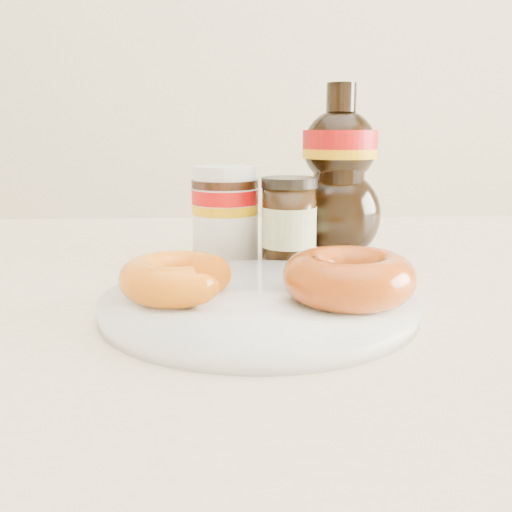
{
  "coord_description": "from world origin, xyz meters",
  "views": [
    {
      "loc": [
        -0.1,
        -0.4,
        0.9
      ],
      "look_at": [
        -0.08,
        0.1,
        0.79
      ],
      "focal_mm": 40.0,
      "sensor_mm": 36.0,
      "label": 1
    }
  ],
  "objects_px": {
    "donut_whole": "(349,277)",
    "dining_table": "(339,376)",
    "plate": "(258,302)",
    "syrup_bottle": "(339,171)",
    "nutella_jar": "(225,210)",
    "dark_jar": "(289,223)",
    "donut_bitten": "(177,278)"
  },
  "relations": [
    {
      "from": "donut_whole",
      "to": "plate",
      "type": "bearing_deg",
      "value": 168.52
    },
    {
      "from": "dining_table",
      "to": "plate",
      "type": "distance_m",
      "value": 0.13
    },
    {
      "from": "plate",
      "to": "dark_jar",
      "type": "xyz_separation_m",
      "value": [
        0.04,
        0.16,
        0.04
      ]
    },
    {
      "from": "plate",
      "to": "syrup_bottle",
      "type": "height_order",
      "value": "syrup_bottle"
    },
    {
      "from": "plate",
      "to": "syrup_bottle",
      "type": "xyz_separation_m",
      "value": [
        0.1,
        0.21,
        0.09
      ]
    },
    {
      "from": "plate",
      "to": "donut_bitten",
      "type": "bearing_deg",
      "value": -178.96
    },
    {
      "from": "dining_table",
      "to": "donut_whole",
      "type": "bearing_deg",
      "value": -97.15
    },
    {
      "from": "nutella_jar",
      "to": "dining_table",
      "type": "bearing_deg",
      "value": -51.88
    },
    {
      "from": "plate",
      "to": "donut_whole",
      "type": "height_order",
      "value": "donut_whole"
    },
    {
      "from": "donut_bitten",
      "to": "nutella_jar",
      "type": "distance_m",
      "value": 0.2
    },
    {
      "from": "donut_bitten",
      "to": "plate",
      "type": "bearing_deg",
      "value": -17.81
    },
    {
      "from": "nutella_jar",
      "to": "syrup_bottle",
      "type": "relative_size",
      "value": 0.54
    },
    {
      "from": "donut_whole",
      "to": "dark_jar",
      "type": "relative_size",
      "value": 1.1
    },
    {
      "from": "dark_jar",
      "to": "donut_bitten",
      "type": "bearing_deg",
      "value": -123.71
    },
    {
      "from": "donut_whole",
      "to": "syrup_bottle",
      "type": "height_order",
      "value": "syrup_bottle"
    },
    {
      "from": "plate",
      "to": "dark_jar",
      "type": "height_order",
      "value": "dark_jar"
    },
    {
      "from": "syrup_bottle",
      "to": "dining_table",
      "type": "bearing_deg",
      "value": -98.19
    },
    {
      "from": "plate",
      "to": "syrup_bottle",
      "type": "relative_size",
      "value": 1.31
    },
    {
      "from": "plate",
      "to": "donut_bitten",
      "type": "height_order",
      "value": "donut_bitten"
    },
    {
      "from": "nutella_jar",
      "to": "dark_jar",
      "type": "distance_m",
      "value": 0.08
    },
    {
      "from": "syrup_bottle",
      "to": "dark_jar",
      "type": "bearing_deg",
      "value": -140.59
    },
    {
      "from": "plate",
      "to": "nutella_jar",
      "type": "relative_size",
      "value": 2.43
    },
    {
      "from": "plate",
      "to": "syrup_bottle",
      "type": "distance_m",
      "value": 0.25
    },
    {
      "from": "donut_whole",
      "to": "dark_jar",
      "type": "xyz_separation_m",
      "value": [
        -0.03,
        0.17,
        0.02
      ]
    },
    {
      "from": "donut_whole",
      "to": "dining_table",
      "type": "bearing_deg",
      "value": 82.85
    },
    {
      "from": "nutella_jar",
      "to": "dark_jar",
      "type": "bearing_deg",
      "value": -25.01
    },
    {
      "from": "donut_bitten",
      "to": "nutella_jar",
      "type": "height_order",
      "value": "nutella_jar"
    },
    {
      "from": "donut_bitten",
      "to": "nutella_jar",
      "type": "bearing_deg",
      "value": 60.2
    },
    {
      "from": "dining_table",
      "to": "donut_bitten",
      "type": "distance_m",
      "value": 0.19
    },
    {
      "from": "nutella_jar",
      "to": "syrup_bottle",
      "type": "xyz_separation_m",
      "value": [
        0.13,
        0.02,
        0.04
      ]
    },
    {
      "from": "dining_table",
      "to": "syrup_bottle",
      "type": "xyz_separation_m",
      "value": [
        0.02,
        0.16,
        0.18
      ]
    },
    {
      "from": "plate",
      "to": "nutella_jar",
      "type": "bearing_deg",
      "value": 98.75
    }
  ]
}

